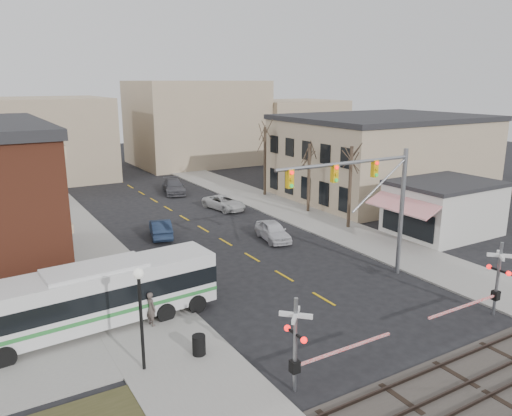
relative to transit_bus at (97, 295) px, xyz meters
The scene contains 22 objects.
ground 12.88m from the transit_bus, 23.48° to the right, with size 160.00×160.00×0.00m, color black.
sidewalk_west 15.17m from the transit_bus, 81.61° to the left, with size 5.00×60.00×0.12m, color gray.
sidewalk_east 25.98m from the transit_bus, 35.13° to the left, with size 5.00×60.00×0.12m, color gray.
ballast_strip 17.63m from the transit_bus, 48.19° to the right, with size 160.00×5.00×0.06m, color #332D28.
rail_tracks 17.63m from the transit_bus, 48.19° to the right, with size 160.00×3.91×0.14m.
tan_building 36.94m from the transit_bus, 23.88° to the left, with size 20.30×15.30×8.50m.
awning_shop 27.74m from the transit_bus, ahead, with size 9.74×6.20×4.30m.
tree_east_a 23.32m from the transit_bus, 17.31° to the left, with size 0.28×0.28×6.75m.
tree_east_b 25.99m from the transit_bus, 29.86° to the left, with size 0.28×0.28×6.30m.
tree_east_c 30.93m from the transit_bus, 42.66° to the left, with size 0.28×0.28×7.20m.
transit_bus is the anchor object (origin of this frame).
traffic_signal_mast 16.24m from the transit_bus, ahead, with size 9.55×0.30×8.00m.
rr_crossing_west 10.92m from the transit_bus, 58.38° to the right, with size 5.60×1.36×4.00m.
rr_crossing_east 19.99m from the transit_bus, 27.41° to the right, with size 5.60×1.36×4.00m.
street_lamp 5.17m from the transit_bus, 82.51° to the right, with size 0.44×0.44×4.53m.
trash_bin 6.03m from the transit_bus, 58.05° to the right, with size 0.60×0.60×0.91m, color black.
car_a 16.89m from the transit_bus, 26.39° to the left, with size 1.72×4.28×1.46m, color silver.
car_b 15.00m from the transit_bus, 58.02° to the left, with size 1.51×4.34×1.43m, color #18253C.
car_c 24.18m from the transit_bus, 47.79° to the left, with size 2.19×4.74×1.32m, color #B3B3B3.
car_d 30.78m from the transit_bus, 61.34° to the left, with size 2.10×5.16×1.50m, color #46464C.
pedestrian_near 2.70m from the transit_bus, 29.49° to the right, with size 0.64×0.42×1.75m, color #4C423D.
pedestrian_far 3.13m from the transit_bus, 38.42° to the left, with size 0.77×0.60×1.58m, color #34365C.
Camera 1 is at (-16.64, -18.35, 11.95)m, focal length 35.00 mm.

